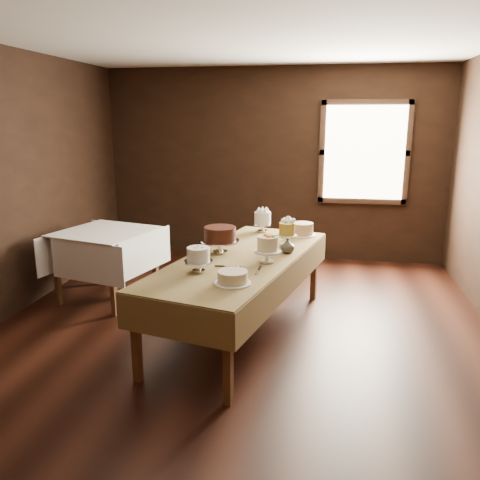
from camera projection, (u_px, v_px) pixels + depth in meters
name	position (u px, v px, depth m)	size (l,w,h in m)	color
floor	(236.00, 341.00, 4.66)	(5.00, 6.00, 0.01)	black
ceiling	(236.00, 27.00, 3.98)	(5.00, 6.00, 0.01)	beige
wall_back	(273.00, 165.00, 7.18)	(5.00, 0.02, 2.80)	black
wall_front	(54.00, 351.00, 1.45)	(5.00, 0.02, 2.80)	black
window	(364.00, 153.00, 6.86)	(1.10, 0.05, 1.30)	#FFEABF
display_table	(242.00, 263.00, 4.66)	(1.56, 2.70, 0.79)	#4C301C
side_table	(106.00, 239.00, 5.59)	(1.18, 1.18, 0.82)	#4C301C
cake_meringue	(263.00, 222.00, 5.65)	(0.23, 0.23, 0.24)	silver
cake_speckled	(302.00, 229.00, 5.48)	(0.32, 0.32, 0.14)	white
cake_caramel	(287.00, 235.00, 5.04)	(0.22, 0.22, 0.25)	white
cake_chocolate	(220.00, 241.00, 4.76)	(0.38, 0.38, 0.27)	silver
cake_flowers	(268.00, 251.00, 4.45)	(0.25, 0.25, 0.26)	white
cake_swirl	(198.00, 261.00, 4.17)	(0.25, 0.25, 0.23)	silver
cake_cream	(233.00, 278.00, 3.88)	(0.32, 0.32, 0.11)	white
cake_server_a	(233.00, 267.00, 4.33)	(0.24, 0.03, 0.01)	silver
cake_server_b	(257.00, 272.00, 4.17)	(0.24, 0.03, 0.01)	silver
cake_server_d	(278.00, 252.00, 4.79)	(0.24, 0.03, 0.01)	silver
cake_server_e	(200.00, 261.00, 4.49)	(0.24, 0.03, 0.01)	silver
flower_vase	(287.00, 246.00, 4.76)	(0.14, 0.14, 0.15)	#2D2823
flower_bouquet	(288.00, 227.00, 4.71)	(0.14, 0.14, 0.20)	white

